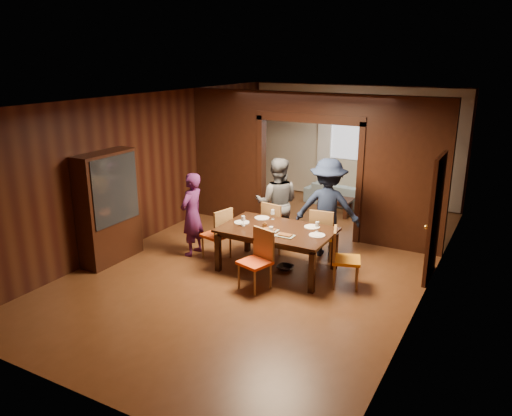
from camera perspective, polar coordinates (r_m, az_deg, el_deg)
The scene contains 32 objects.
floor at distance 9.31m, azimuth 1.93°, elevation -5.66°, with size 9.00×9.00×0.00m, color #583118.
ceiling at distance 8.61m, azimuth 2.13°, elevation 12.42°, with size 5.50×9.00×0.02m, color silver.
room_walls at distance 10.51m, azimuth 6.68°, elevation 5.51°, with size 5.52×9.01×2.90m.
person_purple at distance 9.28m, azimuth -7.33°, elevation -0.74°, with size 0.57×0.37×1.56m, color #4B1A4C.
person_grey at distance 9.56m, azimuth 2.42°, elevation 0.57°, with size 0.86×0.67×1.76m, color #4C4E53.
person_navy at distance 9.24m, azimuth 8.19°, elevation 0.03°, with size 1.18×0.68×1.83m, color #17213A.
sofa at distance 12.59m, azimuth 9.96°, elevation 1.55°, with size 1.87×0.73×0.55m, color #85A3AF.
serving_bowl at distance 8.52m, azimuth 3.46°, elevation -2.15°, with size 0.29×0.29×0.07m, color black.
dining_table at distance 8.66m, azimuth 2.37°, elevation -4.76°, with size 1.91×1.18×0.76m, color black.
coffee_table at distance 11.82m, azimuth 9.01°, elevation 0.19°, with size 0.80×0.50×0.40m, color black.
chair_left at distance 9.13m, azimuth -4.57°, elevation -2.90°, with size 0.44×0.44×0.97m, color #C44112, non-canonical shape.
chair_right at distance 8.16m, azimuth 10.30°, elevation -5.65°, with size 0.44×0.44×0.97m, color orange, non-canonical shape.
chair_far_l at distance 9.50m, azimuth 2.42°, elevation -2.06°, with size 0.44×0.44×0.97m, color red, non-canonical shape.
chair_far_r at distance 9.19m, azimuth 7.74°, elevation -2.88°, with size 0.44×0.44×0.97m, color orange, non-canonical shape.
chair_near at distance 7.93m, azimuth -0.14°, elevation -6.04°, with size 0.44×0.44×0.97m, color #F24916, non-canonical shape.
hutch at distance 9.25m, azimuth -16.51°, elevation 0.04°, with size 0.40×1.20×2.00m, color black.
door_right at distance 8.64m, azimuth 19.76°, elevation -1.13°, with size 0.06×0.90×2.10m, color black.
window_far at distance 12.85m, azimuth 11.09°, elevation 8.32°, with size 1.20×0.03×1.30m, color silver.
curtain_left at distance 13.13m, azimuth 7.79°, elevation 6.67°, with size 0.35×0.06×2.40m, color white.
curtain_right at distance 12.68m, azimuth 14.15°, elevation 5.94°, with size 0.35×0.06×2.40m, color white.
plate_left at distance 8.82m, azimuth -1.64°, elevation -1.65°, with size 0.27×0.27×0.01m, color silver.
plate_far_l at distance 9.06m, azimuth 0.69°, elevation -1.13°, with size 0.27×0.27×0.01m, color silver.
plate_far_r at distance 8.65m, azimuth 6.42°, elevation -2.16°, with size 0.27×0.27×0.01m, color white.
plate_right at distance 8.27m, azimuth 6.99°, elevation -3.09°, with size 0.27×0.27×0.01m, color silver.
plate_near at distance 8.20m, azimuth 1.32°, elevation -3.14°, with size 0.27×0.27×0.01m, color silver.
platter_a at distance 8.42m, azimuth 1.51°, elevation -2.51°, with size 0.30×0.20×0.04m, color gray.
platter_b at distance 8.18m, azimuth 3.34°, elevation -3.13°, with size 0.30×0.20×0.04m, color gray.
wineglass_left at distance 8.63m, azimuth -1.47°, elevation -1.49°, with size 0.08×0.08×0.18m, color silver, non-canonical shape.
wineglass_far at distance 8.98m, azimuth 1.91°, elevation -0.75°, with size 0.08×0.08×0.18m, color silver, non-canonical shape.
wineglass_right at distance 8.40m, azimuth 7.01°, elevation -2.15°, with size 0.08×0.08×0.18m, color silver, non-canonical shape.
tumbler at distance 8.22m, azimuth 1.73°, elevation -2.62°, with size 0.07×0.07×0.14m, color white.
condiment_jar at distance 8.52m, azimuth 1.00°, elevation -1.99°, with size 0.08×0.08×0.11m, color #512E13, non-canonical shape.
Camera 1 is at (3.84, -7.67, 3.62)m, focal length 35.00 mm.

